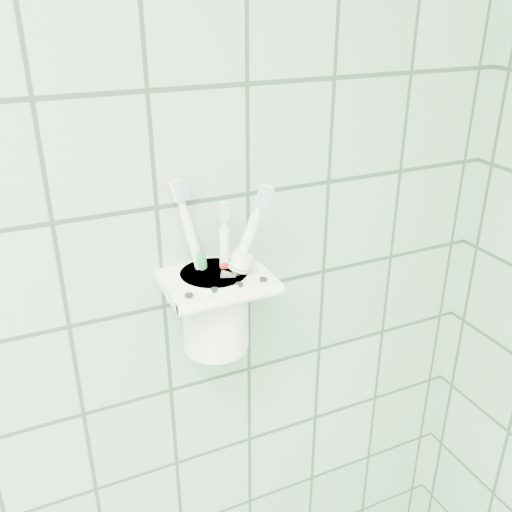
{
  "coord_description": "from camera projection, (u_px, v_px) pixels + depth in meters",
  "views": [
    {
      "loc": [
        0.44,
        0.57,
        1.62
      ],
      "look_at": [
        0.68,
        1.1,
        1.35
      ],
      "focal_mm": 40.0,
      "sensor_mm": 36.0,
      "label": 1
    }
  ],
  "objects": [
    {
      "name": "toothbrush_blue",
      "position": [
        224.0,
        274.0,
        0.71
      ],
      "size": [
        0.02,
        0.02,
        0.18
      ],
      "rotation": [
        -0.07,
        0.02,
        -0.33
      ],
      "color": "white",
      "rests_on": "cup"
    },
    {
      "name": "cup",
      "position": [
        215.0,
        307.0,
        0.72
      ],
      "size": [
        0.09,
        0.09,
        0.11
      ],
      "color": "white",
      "rests_on": "holder_bracket"
    },
    {
      "name": "holder_bracket",
      "position": [
        216.0,
        282.0,
        0.7
      ],
      "size": [
        0.13,
        0.11,
        0.04
      ],
      "color": "white",
      "rests_on": "wall_back"
    },
    {
      "name": "toothpaste_tube",
      "position": [
        207.0,
        296.0,
        0.69
      ],
      "size": [
        0.07,
        0.04,
        0.15
      ],
      "rotation": [
        -0.12,
        0.35,
        -0.38
      ],
      "color": "silver",
      "rests_on": "cup"
    },
    {
      "name": "toothbrush_pink",
      "position": [
        218.0,
        262.0,
        0.7
      ],
      "size": [
        0.05,
        0.04,
        0.22
      ],
      "rotation": [
        -0.21,
        -0.09,
        0.53
      ],
      "color": "white",
      "rests_on": "cup"
    },
    {
      "name": "toothbrush_orange",
      "position": [
        210.0,
        260.0,
        0.7
      ],
      "size": [
        0.07,
        0.04,
        0.22
      ],
      "rotation": [
        0.08,
        0.32,
        -0.16
      ],
      "color": "white",
      "rests_on": "cup"
    }
  ]
}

